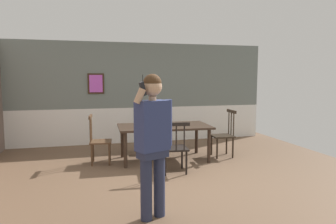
{
  "coord_description": "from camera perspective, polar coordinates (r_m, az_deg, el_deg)",
  "views": [
    {
      "loc": [
        -1.41,
        -4.79,
        1.71
      ],
      "look_at": [
        -0.26,
        -0.46,
        1.21
      ],
      "focal_mm": 33.15,
      "sensor_mm": 36.0,
      "label": 1
    }
  ],
  "objects": [
    {
      "name": "dining_table",
      "position": [
        6.41,
        -0.72,
        -3.14
      ],
      "size": [
        1.91,
        1.08,
        0.72
      ],
      "rotation": [
        0.0,
        0.0,
        -0.04
      ],
      "color": "#38281E",
      "rests_on": "ground_plane"
    },
    {
      "name": "chair_by_doorway",
      "position": [
        7.31,
        -2.16,
        -3.5
      ],
      "size": [
        0.51,
        0.51,
        0.93
      ],
      "rotation": [
        0.0,
        0.0,
        3.07
      ],
      "color": "#2D2319",
      "rests_on": "ground_plane"
    },
    {
      "name": "chair_opposite_corner",
      "position": [
        6.83,
        10.25,
        -4.08
      ],
      "size": [
        0.47,
        0.47,
        1.01
      ],
      "rotation": [
        0.0,
        0.0,
        1.51
      ],
      "color": "#2D2319",
      "rests_on": "ground_plane"
    },
    {
      "name": "ground_plane",
      "position": [
        5.28,
        1.51,
        -12.53
      ],
      "size": [
        7.44,
        7.44,
        0.0
      ],
      "primitive_type": "plane",
      "color": "brown"
    },
    {
      "name": "person_figure",
      "position": [
        3.7,
        -2.76,
        -4.44
      ],
      "size": [
        0.5,
        0.35,
        1.75
      ],
      "rotation": [
        0.0,
        0.0,
        3.55
      ],
      "color": "#282E49",
      "rests_on": "ground_plane"
    },
    {
      "name": "chair_at_table_head",
      "position": [
        6.31,
        -12.6,
        -5.13
      ],
      "size": [
        0.46,
        0.46,
        0.97
      ],
      "rotation": [
        0.0,
        0.0,
        4.61
      ],
      "color": "#513823",
      "rests_on": "ground_plane"
    },
    {
      "name": "chair_near_window",
      "position": [
        5.59,
        1.18,
        -6.54
      ],
      "size": [
        0.52,
        0.52,
        0.94
      ],
      "rotation": [
        0.0,
        0.0,
        -0.1
      ],
      "color": "black",
      "rests_on": "ground_plane"
    },
    {
      "name": "room_back_partition",
      "position": [
        8.22,
        -4.97,
        3.16
      ],
      "size": [
        6.76,
        0.17,
        2.6
      ],
      "color": "slate",
      "rests_on": "ground_plane"
    }
  ]
}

